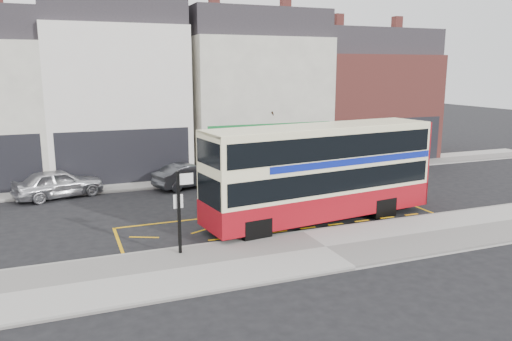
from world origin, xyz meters
name	(u,v)px	position (x,y,z in m)	size (l,w,h in m)	color
ground	(298,232)	(0.00, 0.00, 0.00)	(120.00, 120.00, 0.00)	black
pavement	(326,248)	(0.00, -2.30, 0.07)	(40.00, 4.00, 0.15)	#A7A49E
kerb	(302,233)	(0.00, -0.38, 0.07)	(40.00, 0.15, 0.15)	gray
far_pavement	(219,177)	(0.00, 11.00, 0.07)	(50.00, 3.00, 0.15)	#A7A49E
road_markings	(282,221)	(0.00, 1.60, 0.01)	(14.00, 3.40, 0.01)	#DE9D0B
terrace_left	(114,89)	(-5.50, 14.99, 5.32)	(8.00, 8.01, 11.80)	white
terrace_green_shop	(249,91)	(3.50, 14.99, 5.07)	(9.00, 8.01, 11.30)	silver
terrace_right	(360,95)	(12.50, 14.99, 4.57)	(9.00, 8.01, 10.30)	#97433C
double_decker_bus	(321,171)	(1.58, 1.03, 2.21)	(10.75, 3.74, 4.20)	#FBF3BE
bus_stop_post	(180,204)	(-5.07, -0.95, 1.93)	(0.74, 0.14, 2.96)	black
car_silver	(59,183)	(-9.08, 9.52, 0.75)	(1.78, 4.42, 1.51)	silver
car_grey	(189,175)	(-2.21, 9.35, 0.68)	(1.43, 4.11, 1.36)	#36383C
car_white	(363,162)	(9.15, 9.27, 0.70)	(1.95, 4.80, 1.39)	#BDBDBD
street_tree_right	(270,118)	(3.73, 11.80, 3.44)	(2.34, 2.34, 5.05)	#312515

